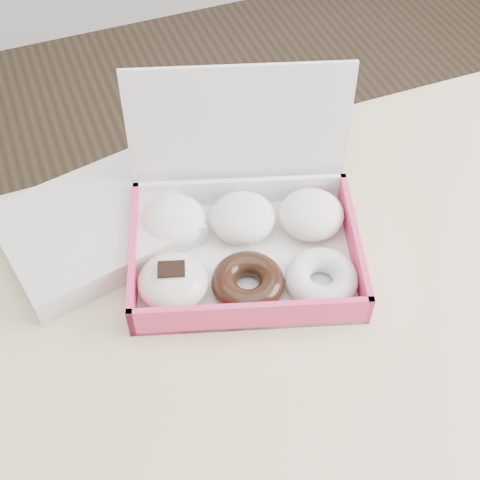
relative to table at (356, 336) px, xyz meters
name	(u,v)px	position (x,y,z in m)	size (l,w,h in m)	color
table	(356,336)	(0.00, 0.00, 0.00)	(1.20, 0.80, 0.75)	beige
donut_box	(242,235)	(-0.12, 0.15, 0.12)	(0.39, 0.36, 0.24)	white
newspapers	(95,227)	(-0.32, 0.26, 0.10)	(0.27, 0.21, 0.04)	white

